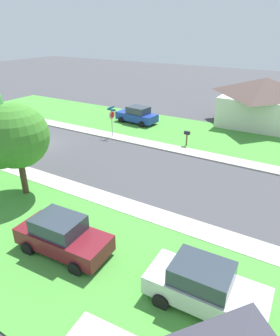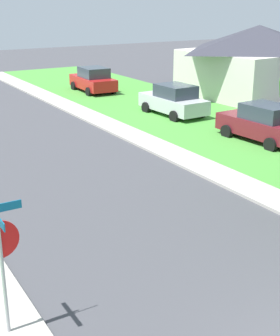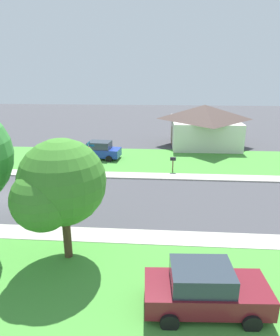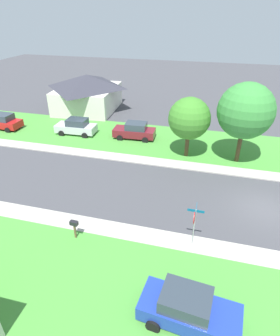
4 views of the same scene
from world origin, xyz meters
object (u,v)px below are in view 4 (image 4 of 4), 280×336
at_px(house_right_setback, 87,92).
at_px(stop_sign_far_corner, 194,220).
at_px(car_blue_across_road, 188,309).
at_px(mailbox, 74,225).
at_px(tree_sidewalk_near, 191,119).
at_px(car_red_kerbside_mid, 2,122).
at_px(car_maroon_driveway_right, 135,131).
at_px(car_silver_behind_trees, 76,127).
at_px(tree_across_right, 247,112).

bearing_deg(house_right_setback, stop_sign_far_corner, -143.53).
relative_size(car_blue_across_road, mailbox, 3.40).
bearing_deg(tree_sidewalk_near, car_red_kerbside_mid, 86.49).
relative_size(car_blue_across_road, car_maroon_driveway_right, 1.01).
bearing_deg(car_silver_behind_trees, car_blue_across_road, -142.26).
bearing_deg(house_right_setback, car_blue_across_road, -148.30).
xyz_separation_m(stop_sign_far_corner, car_red_kerbside_mid, (12.78, 22.58, -1.01)).
distance_m(car_silver_behind_trees, tree_sidewalk_near, 12.73).
bearing_deg(car_blue_across_road, car_silver_behind_trees, 37.74).
xyz_separation_m(stop_sign_far_corner, car_blue_across_road, (-4.74, -0.29, -1.01)).
distance_m(car_maroon_driveway_right, tree_sidewalk_near, 6.91).
height_order(tree_across_right, house_right_setback, tree_across_right).
height_order(car_red_kerbside_mid, car_maroon_driveway_right, same).
bearing_deg(house_right_setback, car_maroon_driveway_right, -131.84).
distance_m(car_silver_behind_trees, car_maroon_driveway_right, 6.44).
xyz_separation_m(car_blue_across_road, house_right_setback, (26.47, 16.35, 1.50)).
distance_m(house_right_setback, mailbox, 24.81).
relative_size(car_silver_behind_trees, car_maroon_driveway_right, 0.99).
bearing_deg(car_maroon_driveway_right, car_red_kerbside_mid, 94.48).
height_order(car_blue_across_road, car_silver_behind_trees, same).
height_order(stop_sign_far_corner, car_maroon_driveway_right, stop_sign_far_corner).
xyz_separation_m(stop_sign_far_corner, tree_across_right, (11.62, -3.01, 2.68)).
bearing_deg(mailbox, car_blue_across_road, -116.36).
xyz_separation_m(car_red_kerbside_mid, tree_across_right, (-1.16, -25.59, 3.69)).
bearing_deg(tree_across_right, car_maroon_driveway_right, 77.27).
distance_m(car_red_kerbside_mid, mailbox, 21.13).
distance_m(car_red_kerbside_mid, tree_sidewalk_near, 21.26).
bearing_deg(car_blue_across_road, car_maroon_driveway_right, 22.33).
bearing_deg(tree_across_right, tree_sidewalk_near, 91.66).
bearing_deg(mailbox, car_maroon_driveway_right, 2.36).
relative_size(tree_sidewalk_near, mailbox, 4.22).
bearing_deg(car_blue_across_road, tree_sidewalk_near, 6.40).
bearing_deg(car_silver_behind_trees, car_red_kerbside_mid, 94.57).
relative_size(tree_across_right, mailbox, 5.37).
bearing_deg(house_right_setback, car_silver_behind_trees, -164.80).
xyz_separation_m(stop_sign_far_corner, tree_sidewalk_near, (11.49, 1.53, 1.67)).
xyz_separation_m(car_silver_behind_trees, car_maroon_driveway_right, (0.49, -6.42, 0.00)).
relative_size(stop_sign_far_corner, car_red_kerbside_mid, 0.64).
distance_m(stop_sign_far_corner, house_right_setback, 27.02).
xyz_separation_m(car_silver_behind_trees, mailbox, (-14.73, -7.05, 0.14)).
distance_m(stop_sign_far_corner, tree_sidewalk_near, 11.71).
bearing_deg(car_maroon_driveway_right, mailbox, -177.64).
bearing_deg(tree_sidewalk_near, house_right_setback, 54.83).
xyz_separation_m(car_blue_across_road, car_silver_behind_trees, (18.23, 14.11, 0.00)).
distance_m(tree_sidewalk_near, mailbox, 14.01).
height_order(car_red_kerbside_mid, mailbox, car_red_kerbside_mid).
distance_m(car_red_kerbside_mid, house_right_setback, 11.17).
bearing_deg(car_silver_behind_trees, stop_sign_far_corner, -134.30).
bearing_deg(car_red_kerbside_mid, car_blue_across_road, -127.47).
bearing_deg(tree_sidewalk_near, car_blue_across_road, -173.60).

